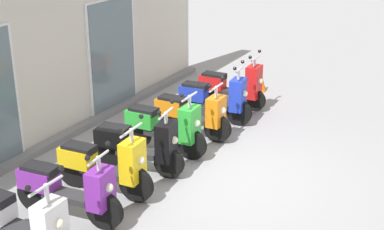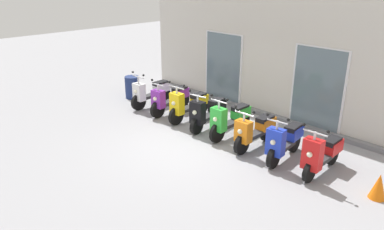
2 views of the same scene
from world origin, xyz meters
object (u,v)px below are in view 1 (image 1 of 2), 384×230
scooter_red (233,85)px  scooter_purple (68,189)px  scooter_white (20,221)px  scooter_yellow (105,164)px  scooter_black (139,145)px  scooter_blue (215,98)px  scooter_orange (192,113)px  scooter_green (165,126)px  traffic_cone (260,80)px

scooter_red → scooter_purple: bearing=178.8°
scooter_white → scooter_yellow: 1.70m
scooter_black → scooter_blue: bearing=-2.0°
scooter_red → scooter_white: bearing=179.3°
scooter_black → scooter_blue: scooter_blue is taller
scooter_orange → scooter_blue: 0.87m
scooter_green → scooter_red: size_ratio=1.05×
scooter_orange → scooter_purple: bearing=178.4°
scooter_black → scooter_green: (0.80, 0.01, 0.02)m
scooter_purple → scooter_black: (1.63, -0.05, 0.01)m
scooter_white → scooter_blue: size_ratio=1.02×
scooter_white → scooter_orange: size_ratio=1.00×
scooter_orange → scooter_red: bearing=-0.6°
scooter_white → scooter_blue: scooter_blue is taller
scooter_green → traffic_cone: (3.87, -0.16, -0.24)m
scooter_orange → traffic_cone: (3.02, -0.11, -0.19)m
scooter_black → scooter_green: scooter_green is taller
scooter_yellow → scooter_red: size_ratio=1.08×
scooter_orange → scooter_blue: size_ratio=1.02×
scooter_yellow → scooter_blue: bearing=-2.4°
scooter_orange → scooter_green: bearing=176.9°
scooter_white → scooter_green: 3.32m
scooter_yellow → scooter_white: bearing=-178.7°
scooter_orange → scooter_red: scooter_red is taller
scooter_white → scooter_purple: scooter_white is taller
scooter_green → scooter_blue: bearing=-3.2°
scooter_white → scooter_yellow: size_ratio=0.97×
scooter_white → scooter_red: bearing=-0.7°
scooter_blue → traffic_cone: scooter_blue is taller
scooter_orange → scooter_black: bearing=178.6°
traffic_cone → scooter_black: bearing=178.1°
scooter_blue → scooter_yellow: bearing=177.6°
scooter_black → scooter_blue: 2.52m
scooter_green → scooter_red: 2.62m
scooter_white → scooter_yellow: (1.70, 0.04, 0.00)m
scooter_white → traffic_cone: 7.20m
scooter_black → traffic_cone: (4.67, -0.15, -0.21)m
scooter_yellow → scooter_blue: (3.34, -0.14, -0.01)m
scooter_white → scooter_blue: 5.04m
scooter_yellow → scooter_black: (0.82, -0.05, -0.01)m
scooter_yellow → traffic_cone: 5.50m
traffic_cone → scooter_purple: bearing=178.2°
scooter_blue → scooter_red: 0.91m
scooter_blue → scooter_red: (0.91, 0.03, -0.00)m
scooter_purple → traffic_cone: size_ratio=3.16×
scooter_white → traffic_cone: (7.19, -0.17, -0.22)m
scooter_white → scooter_black: size_ratio=1.01×
scooter_yellow → scooter_green: size_ratio=1.03×
scooter_black → scooter_red: bearing=-1.0°
scooter_white → scooter_purple: (0.90, 0.04, -0.02)m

